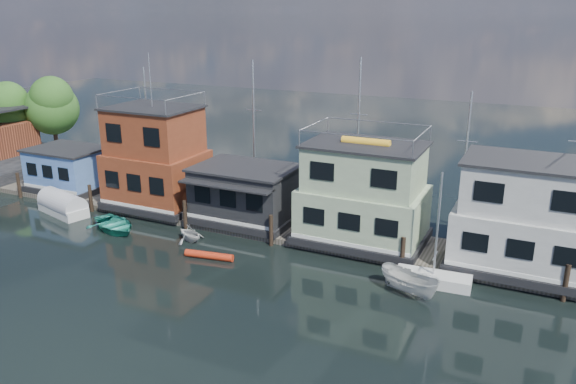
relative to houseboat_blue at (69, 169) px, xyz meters
The scene contains 16 objects.
ground 21.75m from the houseboat_blue, 33.69° to the right, with size 160.00×160.00×0.00m, color black.
dock 18.11m from the houseboat_blue, ahead, with size 48.00×5.00×0.40m, color #595147.
houseboat_blue is the anchor object (origin of this frame).
houseboat_red 9.69m from the houseboat_blue, ahead, with size 7.40×5.90×11.86m.
houseboat_dark 17.50m from the houseboat_blue, ahead, with size 7.40×6.10×4.06m.
houseboat_green 26.53m from the houseboat_blue, ahead, with size 8.40×5.90×7.03m.
houseboat_white 36.52m from the houseboat_blue, ahead, with size 8.40×5.90×6.66m.
pilings 17.92m from the houseboat_blue, ahead, with size 42.28×0.28×2.20m.
background_masts 23.77m from the houseboat_blue, 14.77° to the left, with size 36.40×0.16×12.00m.
shore 13.32m from the houseboat_blue, 163.07° to the left, with size 12.40×15.72×8.24m.
tarp_runabout 5.57m from the houseboat_blue, 50.93° to the right, with size 5.02×3.04×1.91m.
dinghy_white 16.28m from the houseboat_blue, 16.15° to the right, with size 1.96×2.27×1.20m, color silver.
day_sailer 32.38m from the houseboat_blue, ahead, with size 4.39×1.71×6.80m.
dinghy_teal 11.01m from the houseboat_blue, 28.80° to the right, with size 3.14×4.40×0.91m, color #238371.
motorboat 31.69m from the houseboat_blue, 10.33° to the right, with size 1.44×3.84×1.48m, color silver.
red_kayak 19.55m from the houseboat_blue, 19.29° to the right, with size 0.48×0.48×3.26m, color red.
Camera 1 is at (19.04, -22.12, 15.23)m, focal length 35.00 mm.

